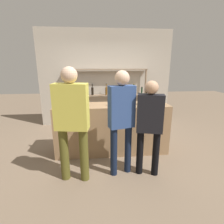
# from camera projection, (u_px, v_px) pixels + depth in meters

# --- Properties ---
(ground_plane) EXTENTS (16.00, 16.00, 0.00)m
(ground_plane) POSITION_uv_depth(u_px,v_px,m) (112.00, 151.00, 3.81)
(ground_plane) COLOR #7A6651
(bar_counter) EXTENTS (2.31, 0.59, 1.03)m
(bar_counter) POSITION_uv_depth(u_px,v_px,m) (112.00, 128.00, 3.68)
(bar_counter) COLOR #997551
(bar_counter) RESTS_ON ground_plane
(back_wall) EXTENTS (3.91, 0.12, 2.80)m
(back_wall) POSITION_uv_depth(u_px,v_px,m) (106.00, 79.00, 5.26)
(back_wall) COLOR #B2A899
(back_wall) RESTS_ON ground_plane
(back_shelf) EXTENTS (2.42, 0.18, 1.69)m
(back_shelf) POSITION_uv_depth(u_px,v_px,m) (107.00, 88.00, 5.16)
(back_shelf) COLOR #897056
(back_shelf) RESTS_ON ground_plane
(counter_bottle_0) EXTENTS (0.08, 0.08, 0.33)m
(counter_bottle_0) POSITION_uv_depth(u_px,v_px,m) (133.00, 98.00, 3.56)
(counter_bottle_0) COLOR black
(counter_bottle_0) RESTS_ON bar_counter
(counter_bottle_1) EXTENTS (0.09, 0.09, 0.32)m
(counter_bottle_1) POSITION_uv_depth(u_px,v_px,m) (153.00, 99.00, 3.51)
(counter_bottle_1) COLOR brown
(counter_bottle_1) RESTS_ON bar_counter
(counter_bottle_2) EXTENTS (0.08, 0.08, 0.32)m
(counter_bottle_2) POSITION_uv_depth(u_px,v_px,m) (146.00, 99.00, 3.51)
(counter_bottle_2) COLOR black
(counter_bottle_2) RESTS_ON bar_counter
(counter_bottle_3) EXTENTS (0.09, 0.09, 0.36)m
(counter_bottle_3) POSITION_uv_depth(u_px,v_px,m) (60.00, 100.00, 3.27)
(counter_bottle_3) COLOR #0F1956
(counter_bottle_3) RESTS_ON bar_counter
(counter_bottle_4) EXTENTS (0.08, 0.08, 0.36)m
(counter_bottle_4) POSITION_uv_depth(u_px,v_px,m) (141.00, 98.00, 3.48)
(counter_bottle_4) COLOR black
(counter_bottle_4) RESTS_ON bar_counter
(wine_glass) EXTENTS (0.08, 0.08, 0.16)m
(wine_glass) POSITION_uv_depth(u_px,v_px,m) (110.00, 100.00, 3.43)
(wine_glass) COLOR silver
(wine_glass) RESTS_ON bar_counter
(ice_bucket) EXTENTS (0.19, 0.19, 0.25)m
(ice_bucket) POSITION_uv_depth(u_px,v_px,m) (78.00, 99.00, 3.44)
(ice_bucket) COLOR black
(ice_bucket) RESTS_ON bar_counter
(cork_jar) EXTENTS (0.14, 0.14, 0.15)m
(cork_jar) POSITION_uv_depth(u_px,v_px,m) (123.00, 102.00, 3.41)
(cork_jar) COLOR silver
(cork_jar) RESTS_ON bar_counter
(customer_center) EXTENTS (0.44, 0.28, 1.74)m
(customer_center) POSITION_uv_depth(u_px,v_px,m) (122.00, 115.00, 2.77)
(customer_center) COLOR #121C33
(customer_center) RESTS_ON ground_plane
(customer_left) EXTENTS (0.53, 0.30, 1.80)m
(customer_left) POSITION_uv_depth(u_px,v_px,m) (72.00, 118.00, 2.61)
(customer_left) COLOR brown
(customer_left) RESTS_ON ground_plane
(customer_right) EXTENTS (0.44, 0.28, 1.59)m
(customer_right) POSITION_uv_depth(u_px,v_px,m) (150.00, 122.00, 2.78)
(customer_right) COLOR black
(customer_right) RESTS_ON ground_plane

